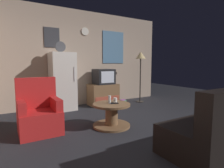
% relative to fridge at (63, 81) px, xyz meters
% --- Properties ---
extents(ground_plane, '(12.00, 12.00, 0.00)m').
position_rel_fridge_xyz_m(ground_plane, '(0.80, -2.08, -0.75)').
color(ground_plane, '#232328').
extents(wall_with_art, '(5.20, 0.12, 2.73)m').
position_rel_fridge_xyz_m(wall_with_art, '(0.80, 0.37, 0.62)').
color(wall_with_art, tan).
rests_on(wall_with_art, ground_plane).
extents(fridge, '(0.60, 0.62, 1.77)m').
position_rel_fridge_xyz_m(fridge, '(0.00, 0.00, 0.00)').
color(fridge, silver).
rests_on(fridge, ground_plane).
extents(tv_stand, '(0.84, 0.53, 0.62)m').
position_rel_fridge_xyz_m(tv_stand, '(1.19, -0.03, -0.45)').
color(tv_stand, brown).
rests_on(tv_stand, ground_plane).
extents(crt_tv, '(0.54, 0.51, 0.44)m').
position_rel_fridge_xyz_m(crt_tv, '(1.20, -0.03, 0.08)').
color(crt_tv, black).
rests_on(crt_tv, tv_stand).
extents(standing_lamp, '(0.32, 0.32, 1.59)m').
position_rel_fridge_xyz_m(standing_lamp, '(2.39, -0.28, 0.60)').
color(standing_lamp, '#332D28').
rests_on(standing_lamp, ground_plane).
extents(coffee_table, '(0.72, 0.72, 0.45)m').
position_rel_fridge_xyz_m(coffee_table, '(0.43, -1.79, -0.53)').
color(coffee_table, brown).
rests_on(coffee_table, ground_plane).
extents(wine_glass, '(0.05, 0.05, 0.15)m').
position_rel_fridge_xyz_m(wine_glass, '(0.41, -1.75, -0.23)').
color(wine_glass, silver).
rests_on(wine_glass, coffee_table).
extents(mug_ceramic_white, '(0.08, 0.08, 0.09)m').
position_rel_fridge_xyz_m(mug_ceramic_white, '(0.56, -1.72, -0.26)').
color(mug_ceramic_white, silver).
rests_on(mug_ceramic_white, coffee_table).
extents(remote_control, '(0.16, 0.09, 0.02)m').
position_rel_fridge_xyz_m(remote_control, '(0.47, -1.83, -0.29)').
color(remote_control, black).
rests_on(remote_control, coffee_table).
extents(armchair, '(0.68, 0.68, 0.96)m').
position_rel_fridge_xyz_m(armchair, '(-0.82, -1.37, -0.42)').
color(armchair, red).
rests_on(armchair, ground_plane).
extents(couch, '(1.70, 0.80, 0.92)m').
position_rel_fridge_xyz_m(couch, '(1.24, -3.44, -0.44)').
color(couch, black).
rests_on(couch, ground_plane).
extents(book_stack, '(0.21, 0.16, 0.10)m').
position_rel_fridge_xyz_m(book_stack, '(1.84, -0.10, -0.71)').
color(book_stack, '#70368E').
rests_on(book_stack, ground_plane).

